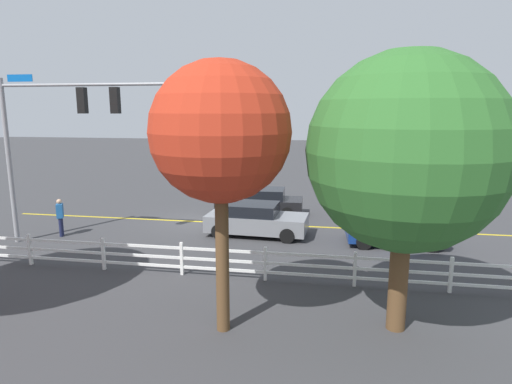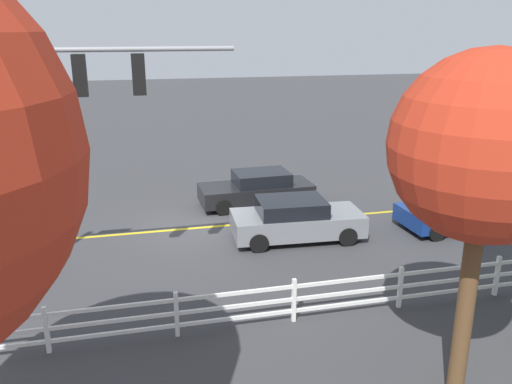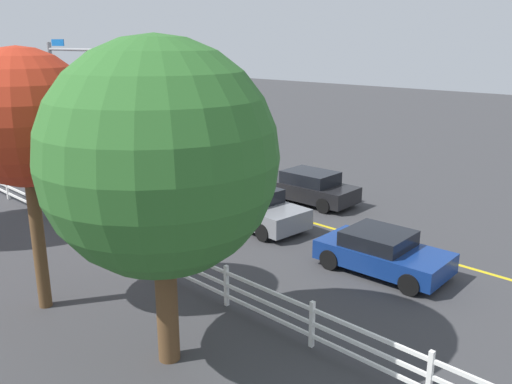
% 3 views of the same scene
% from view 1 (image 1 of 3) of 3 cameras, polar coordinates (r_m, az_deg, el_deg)
% --- Properties ---
extents(ground_plane, '(120.00, 120.00, 0.00)m').
position_cam_1_polar(ground_plane, '(22.04, -7.54, -3.90)').
color(ground_plane, '#38383A').
extents(lane_center_stripe, '(28.00, 0.16, 0.01)m').
position_cam_1_polar(lane_center_stripe, '(21.22, 2.86, -4.39)').
color(lane_center_stripe, gold).
rests_on(lane_center_stripe, ground_plane).
extents(signal_assembly, '(7.38, 0.38, 6.95)m').
position_cam_1_polar(signal_assembly, '(19.26, -25.32, 7.79)').
color(signal_assembly, gray).
rests_on(signal_assembly, ground_plane).
extents(car_0, '(4.00, 2.19, 1.28)m').
position_cam_1_polar(car_0, '(19.04, 17.67, -4.73)').
color(car_0, navy).
rests_on(car_0, ground_plane).
extents(car_1, '(4.56, 2.20, 1.45)m').
position_cam_1_polar(car_1, '(19.41, -0.02, -3.66)').
color(car_1, slate).
rests_on(car_1, ground_plane).
extents(car_2, '(4.66, 2.06, 1.41)m').
position_cam_1_polar(car_2, '(23.23, 0.59, -1.31)').
color(car_2, black).
rests_on(car_2, ground_plane).
extents(pedestrian, '(0.41, 0.47, 1.69)m').
position_cam_1_polar(pedestrian, '(21.07, -24.47, -2.89)').
color(pedestrian, '#191E3F').
rests_on(pedestrian, ground_plane).
extents(white_rail_fence, '(26.10, 0.10, 1.15)m').
position_cam_1_polar(white_rail_fence, '(14.67, -4.41, -9.00)').
color(white_rail_fence, white).
rests_on(white_rail_fence, ground_plane).
extents(tree_0, '(4.85, 4.85, 7.00)m').
position_cam_1_polar(tree_0, '(10.97, 19.31, 4.93)').
color(tree_0, brown).
rests_on(tree_0, ground_plane).
extents(tree_1, '(3.40, 3.40, 6.76)m').
position_cam_1_polar(tree_1, '(10.31, -4.73, 7.74)').
color(tree_1, brown).
rests_on(tree_1, ground_plane).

